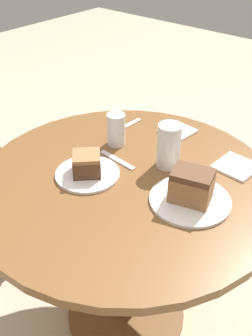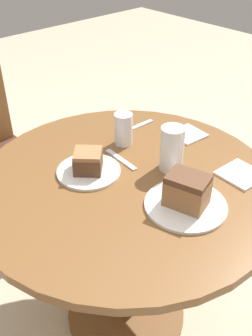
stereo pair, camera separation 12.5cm
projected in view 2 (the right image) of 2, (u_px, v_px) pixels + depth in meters
ground_plane at (126, 313)px, 1.69m from camera, size 8.00×8.00×0.00m
table at (126, 215)px, 1.37m from camera, size 0.99×0.99×0.72m
plate_near at (89, 171)px, 1.30m from camera, size 0.21×0.21×0.01m
plate_far at (186, 205)px, 1.16m from camera, size 0.25×0.25×0.01m
cake_slice_near at (88, 161)px, 1.28m from camera, size 0.12×0.12×0.07m
cake_slice_far at (187, 190)px, 1.13m from camera, size 0.12×0.14×0.10m
glass_lemonade at (172, 151)px, 1.29m from camera, size 0.08×0.08×0.15m
glass_water at (123, 131)px, 1.43m from camera, size 0.07×0.07×0.12m
napkin_stack at (241, 174)px, 1.29m from camera, size 0.13×0.13×0.01m
fork at (121, 160)px, 1.36m from camera, size 0.03×0.16×0.00m
spoon at (140, 125)px, 1.57m from camera, size 0.13×0.02×0.00m
napkin_side at (188, 134)px, 1.51m from camera, size 0.13×0.13×0.01m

